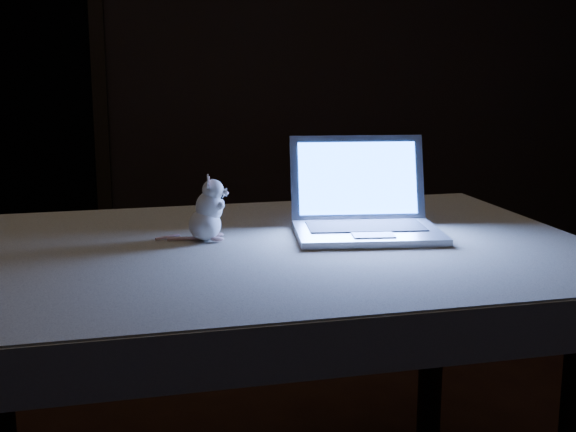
{
  "coord_description": "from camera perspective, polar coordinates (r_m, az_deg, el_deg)",
  "views": [
    {
      "loc": [
        -0.04,
        -2.01,
        1.22
      ],
      "look_at": [
        0.15,
        -0.29,
        0.86
      ],
      "focal_mm": 48.0,
      "sensor_mm": 36.0,
      "label": 1
    }
  ],
  "objects": [
    {
      "name": "back_wall",
      "position": [
        4.51,
        -6.0,
        12.65
      ],
      "size": [
        4.5,
        0.04,
        2.6
      ],
      "primitive_type": "cube",
      "color": "black",
      "rests_on": "ground"
    },
    {
      "name": "doorway",
      "position": [
        4.63,
        -19.85,
        9.09
      ],
      "size": [
        1.06,
        0.36,
        2.13
      ],
      "primitive_type": null,
      "color": "black",
      "rests_on": "back_wall"
    },
    {
      "name": "table",
      "position": [
        1.92,
        -2.45,
        -13.93
      ],
      "size": [
        1.58,
        1.13,
        0.79
      ],
      "primitive_type": null,
      "rotation": [
        0.0,
        0.0,
        0.13
      ],
      "color": "black",
      "rests_on": "floor"
    },
    {
      "name": "tablecloth",
      "position": [
        1.85,
        -2.39,
        -3.3
      ],
      "size": [
        1.73,
        1.3,
        0.1
      ],
      "primitive_type": null,
      "rotation": [
        0.0,
        0.0,
        0.17
      ],
      "color": "beige",
      "rests_on": "table"
    },
    {
      "name": "laptop",
      "position": [
        1.86,
        6.0,
        2.04
      ],
      "size": [
        0.36,
        0.31,
        0.24
      ],
      "primitive_type": null,
      "rotation": [
        0.0,
        0.0,
        -0.03
      ],
      "color": "#A7A6AB",
      "rests_on": "tablecloth"
    },
    {
      "name": "plush_mouse",
      "position": [
        1.83,
        -6.21,
        0.57
      ],
      "size": [
        0.12,
        0.12,
        0.16
      ],
      "primitive_type": null,
      "rotation": [
        0.0,
        0.0,
        -0.03
      ],
      "color": "white",
      "rests_on": "tablecloth"
    }
  ]
}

